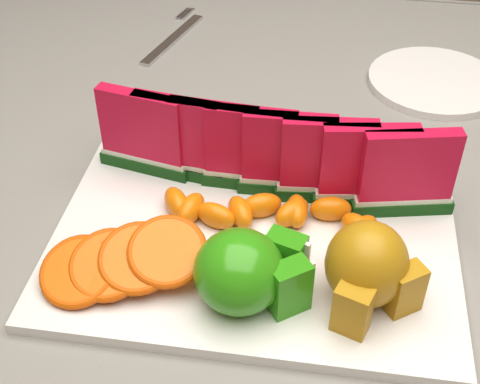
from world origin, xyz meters
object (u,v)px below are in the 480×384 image
object	(u,v)px
apple_cluster	(248,272)
fork	(174,37)
pear_cluster	(368,269)
side_plate	(435,81)
platter	(255,236)

from	to	relation	value
apple_cluster	fork	xyz separation A→B (m)	(-0.18, 0.50, -0.04)
apple_cluster	fork	world-z (taller)	apple_cluster
pear_cluster	side_plate	xyz separation A→B (m)	(0.09, 0.41, -0.05)
apple_cluster	platter	bearing A→B (deg)	92.84
apple_cluster	pear_cluster	world-z (taller)	pear_cluster
platter	apple_cluster	bearing A→B (deg)	-87.16
platter	fork	distance (m)	0.46
fork	pear_cluster	bearing A→B (deg)	-59.62
platter	pear_cluster	world-z (taller)	pear_cluster
platter	fork	size ratio (longest dim) A/B	2.07
platter	apple_cluster	distance (m)	0.09
platter	side_plate	size ratio (longest dim) A/B	2.03
pear_cluster	side_plate	world-z (taller)	pear_cluster
apple_cluster	side_plate	world-z (taller)	apple_cluster
side_plate	fork	world-z (taller)	side_plate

